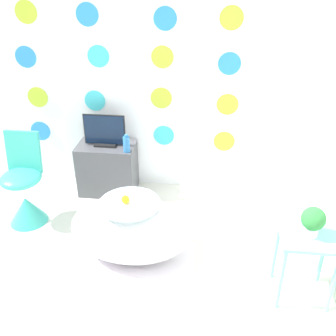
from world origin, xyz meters
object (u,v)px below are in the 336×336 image
(bathtub, at_px, (131,229))
(potted_plant_left, at_px, (313,220))
(vase, at_px, (127,144))
(chair, at_px, (25,195))
(tv, at_px, (105,132))

(bathtub, distance_m, potted_plant_left, 1.37)
(bathtub, bearing_deg, vase, 103.11)
(chair, bearing_deg, potted_plant_left, -15.09)
(tv, distance_m, vase, 0.27)
(chair, height_order, potted_plant_left, chair)
(bathtub, bearing_deg, tv, 114.42)
(bathtub, xyz_separation_m, tv, (-0.43, 0.95, 0.40))
(bathtub, height_order, tv, tv)
(bathtub, relative_size, potted_plant_left, 4.45)
(tv, relative_size, potted_plant_left, 1.87)
(tv, relative_size, vase, 2.32)
(bathtub, distance_m, vase, 0.92)
(potted_plant_left, bearing_deg, tv, 144.70)
(bathtub, xyz_separation_m, potted_plant_left, (1.28, -0.26, 0.39))
(vase, bearing_deg, bathtub, -76.89)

